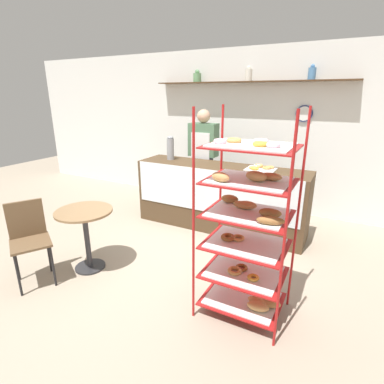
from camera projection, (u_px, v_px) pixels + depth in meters
The scene contains 9 objects.
ground_plane at pixel (173, 270), 3.49m from camera, with size 14.00×14.00×0.00m, color gray.
back_wall at pixel (247, 130), 5.21m from camera, with size 10.00×0.30×2.70m.
display_counter at pixel (220, 197), 4.49m from camera, with size 2.54×0.61×0.97m.
pastry_rack at pixel (248, 227), 2.58m from camera, with size 0.76×0.59×1.87m.
person_worker at pixel (203, 158), 4.98m from camera, with size 0.47×0.23×1.73m.
cafe_table at pixel (85, 226), 3.39m from camera, with size 0.63×0.63×0.73m.
cafe_chair at pixel (29, 234), 3.17m from camera, with size 0.52×0.52×0.89m.
coffee_carafe at pixel (170, 148), 4.70m from camera, with size 0.11×0.11×0.37m.
donut_tray_counter at pixel (260, 168), 4.13m from camera, with size 0.39×0.32×0.05m.
Camera 1 is at (1.62, -2.58, 1.96)m, focal length 28.00 mm.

